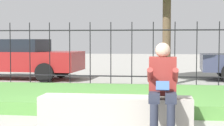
# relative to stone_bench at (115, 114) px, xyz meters

# --- Properties ---
(stone_bench) EXTENTS (2.26, 0.47, 0.48)m
(stone_bench) POSITION_rel_stone_bench_xyz_m (0.00, 0.00, 0.00)
(stone_bench) COLOR #ADA89E
(stone_bench) RESTS_ON ground_plane
(person_seated_reader) EXTENTS (0.42, 0.73, 1.27)m
(person_seated_reader) POSITION_rel_stone_bench_xyz_m (0.69, -0.27, 0.49)
(person_seated_reader) COLOR black
(person_seated_reader) RESTS_ON ground_plane
(grass_berm) EXTENTS (9.80, 2.98, 0.23)m
(grass_berm) POSITION_rel_stone_bench_xyz_m (-0.37, 2.19, -0.10)
(grass_berm) COLOR #569342
(grass_berm) RESTS_ON ground_plane
(iron_fence) EXTENTS (7.80, 0.03, 1.79)m
(iron_fence) POSITION_rel_stone_bench_xyz_m (-0.37, 4.32, 0.72)
(iron_fence) COLOR black
(iron_fence) RESTS_ON ground_plane
(car_parked_left) EXTENTS (4.63, 2.03, 1.34)m
(car_parked_left) POSITION_rel_stone_bench_xyz_m (-4.32, 6.62, 0.51)
(car_parked_left) COLOR maroon
(car_parked_left) RESTS_ON ground_plane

